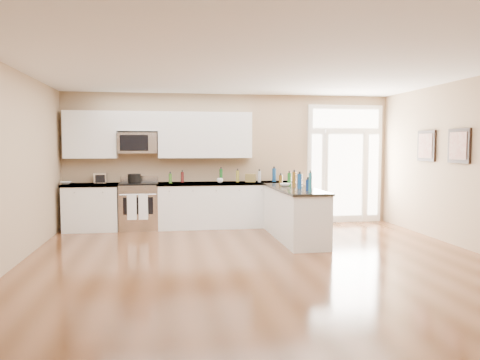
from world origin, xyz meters
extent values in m
plane|color=#553018|center=(0.00, 0.00, 0.00)|extent=(8.00, 8.00, 0.00)
plane|color=tan|center=(0.00, 4.00, 1.40)|extent=(7.00, 0.00, 7.00)
plane|color=tan|center=(0.00, -4.00, 1.40)|extent=(7.00, 0.00, 7.00)
plane|color=white|center=(0.00, 0.00, 2.80)|extent=(8.00, 8.00, 0.00)
cube|color=white|center=(-2.87, 3.69, 0.45)|extent=(1.06, 0.62, 0.90)
cube|color=black|center=(-2.87, 3.69, 0.05)|extent=(1.02, 0.52, 0.10)
cube|color=black|center=(-2.87, 3.69, 0.92)|extent=(1.10, 0.66, 0.04)
cube|color=white|center=(-0.16, 3.69, 0.45)|extent=(2.81, 0.62, 0.90)
cube|color=black|center=(-0.16, 3.69, 0.05)|extent=(2.77, 0.52, 0.10)
cube|color=black|center=(-0.16, 3.69, 0.92)|extent=(2.85, 0.66, 0.04)
cube|color=white|center=(0.93, 2.24, 0.45)|extent=(0.65, 2.28, 0.90)
cube|color=black|center=(0.93, 2.24, 0.05)|extent=(0.61, 2.18, 0.10)
cube|color=black|center=(0.93, 2.24, 0.92)|extent=(0.69, 2.32, 0.04)
cube|color=white|center=(-2.88, 3.83, 1.93)|extent=(1.04, 0.33, 0.95)
cube|color=white|center=(-0.57, 3.83, 1.93)|extent=(1.94, 0.33, 0.95)
cube|color=white|center=(-1.95, 3.83, 2.20)|extent=(0.82, 0.33, 0.40)
cube|color=silver|center=(-1.95, 3.80, 1.76)|extent=(0.78, 0.40, 0.42)
cube|color=black|center=(-2.01, 3.59, 1.76)|extent=(0.56, 0.01, 0.32)
cube|color=white|center=(2.55, 3.96, 1.30)|extent=(1.70, 0.08, 2.60)
cube|color=white|center=(2.55, 3.91, 1.05)|extent=(0.78, 0.02, 1.80)
cube|color=white|center=(1.89, 3.91, 1.05)|extent=(0.22, 0.02, 1.80)
cube|color=white|center=(3.21, 3.91, 1.05)|extent=(0.22, 0.02, 1.80)
cube|color=white|center=(2.55, 3.91, 2.30)|extent=(1.50, 0.02, 0.40)
cube|color=black|center=(3.47, 2.20, 1.70)|extent=(0.04, 0.58, 0.58)
cube|color=#9C463E|center=(3.45, 2.20, 1.70)|extent=(0.01, 0.46, 0.46)
cube|color=black|center=(3.47, 1.20, 1.70)|extent=(0.04, 0.58, 0.58)
cube|color=#9C463E|center=(3.45, 1.20, 1.70)|extent=(0.01, 0.46, 0.46)
cube|color=silver|center=(-1.93, 3.69, 0.46)|extent=(0.77, 0.63, 0.92)
cube|color=black|center=(-1.93, 3.69, 0.94)|extent=(0.77, 0.60, 0.03)
cube|color=silver|center=(-1.93, 3.99, 1.01)|extent=(0.77, 0.04, 0.14)
cube|color=black|center=(-1.93, 3.37, 0.52)|extent=(0.58, 0.01, 0.34)
cylinder|color=silver|center=(-1.93, 3.35, 0.74)|extent=(0.70, 0.02, 0.02)
cube|color=white|center=(-2.05, 3.34, 0.50)|extent=(0.18, 0.02, 0.50)
cube|color=white|center=(-1.83, 3.34, 0.50)|extent=(0.18, 0.02, 0.50)
cylinder|color=black|center=(-2.02, 3.62, 1.05)|extent=(0.28, 0.28, 0.20)
cube|color=silver|center=(-2.70, 3.81, 1.04)|extent=(0.26, 0.21, 0.21)
cube|color=brown|center=(0.37, 3.70, 1.03)|extent=(0.24, 0.20, 0.17)
imported|color=white|center=(-3.35, 3.68, 0.97)|extent=(0.22, 0.22, 0.05)
imported|color=white|center=(0.83, 2.54, 0.97)|extent=(0.23, 0.23, 0.06)
imported|color=white|center=(-0.29, 3.56, 0.99)|extent=(0.14, 0.14, 0.10)
cylinder|color=#19591E|center=(0.95, 2.70, 1.06)|extent=(0.07, 0.07, 0.24)
cylinder|color=navy|center=(0.97, 2.05, 1.07)|extent=(0.09, 0.09, 0.26)
cylinder|color=brown|center=(0.95, 2.35, 1.08)|extent=(0.07, 0.07, 0.28)
cylinder|color=olive|center=(0.10, 3.72, 1.06)|extent=(0.07, 0.07, 0.24)
cylinder|color=#26727F|center=(0.96, 1.40, 1.10)|extent=(0.06, 0.06, 0.32)
cylinder|color=#591919|center=(-1.05, 3.78, 1.05)|extent=(0.06, 0.06, 0.22)
cylinder|color=#B2B2B7|center=(0.55, 3.64, 1.06)|extent=(0.06, 0.06, 0.23)
cylinder|color=navy|center=(1.01, 1.70, 1.03)|extent=(0.07, 0.07, 0.19)
cylinder|color=#3F7226|center=(-1.30, 3.63, 1.04)|extent=(0.06, 0.06, 0.20)
cylinder|color=#19591E|center=(-0.25, 3.72, 1.08)|extent=(0.07, 0.07, 0.28)
cylinder|color=navy|center=(0.90, 3.78, 1.08)|extent=(0.08, 0.08, 0.28)
cylinder|color=brown|center=(0.86, 3.00, 1.03)|extent=(0.07, 0.07, 0.18)
camera|label=1|loc=(-1.35, -5.97, 1.69)|focal=35.00mm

